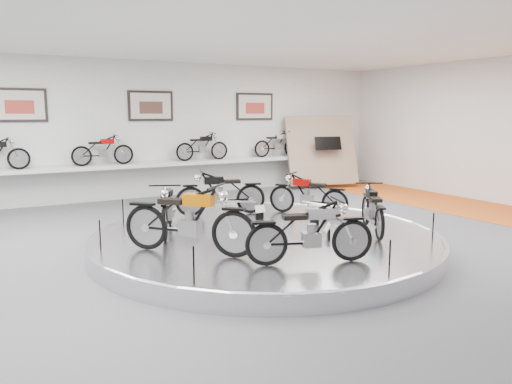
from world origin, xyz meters
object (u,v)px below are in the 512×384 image
bike_b (221,193)px  bike_c (167,207)px  bike_d (189,219)px  bike_e (310,232)px  display_platform (266,241)px  bike_a (308,194)px  bike_f (373,209)px  shelf (155,164)px

bike_b → bike_c: 1.85m
bike_c → bike_d: size_ratio=0.86×
bike_b → bike_d: (-1.74, -2.49, 0.07)m
bike_d → bike_e: (1.35, -1.37, -0.08)m
display_platform → bike_a: bike_a is taller
bike_c → bike_b: bearing=145.5°
bike_c → bike_f: bike_c is taller
bike_a → bike_c: bearing=57.4°
bike_a → bike_c: (-3.22, -0.07, 0.03)m
bike_a → bike_f: bearing=149.4°
bike_b → bike_c: bearing=47.4°
bike_c → display_platform: bearing=83.5°
bike_b → bike_f: size_ratio=1.10×
shelf → bike_d: size_ratio=5.77×
shelf → bike_c: size_ratio=6.72×
bike_b → bike_c: (-1.56, -0.98, -0.01)m
display_platform → bike_a: size_ratio=4.14×
bike_a → bike_b: size_ratio=0.93×
display_platform → bike_f: bearing=-28.3°
bike_b → bike_f: 3.33m
shelf → bike_d: 7.22m
bike_a → bike_e: size_ratio=0.94×
bike_d → bike_e: bearing=1.9°
bike_d → bike_f: size_ratio=1.26×
bike_f → bike_d: bearing=114.9°
bike_d → bike_a: bearing=72.1°
shelf → bike_a: size_ratio=7.11×
bike_a → bike_f: bike_a is taller
bike_e → shelf: bearing=106.3°
bike_a → bike_f: size_ratio=1.02×
bike_c → bike_a: bearing=114.6°
bike_c → bike_f: size_ratio=1.08×
bike_e → bike_f: bearing=44.5°
display_platform → bike_c: bike_c is taller
display_platform → bike_b: 2.00m
bike_d → bike_f: bike_d is taller
display_platform → bike_c: (-1.58, 0.91, 0.63)m
bike_a → bike_b: bearing=27.2°
bike_d → bike_f: (3.50, -0.34, -0.11)m
shelf → bike_b: (-0.02, -4.51, -0.21)m
bike_b → bike_d: bike_d is taller
bike_d → bike_e: bike_d is taller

